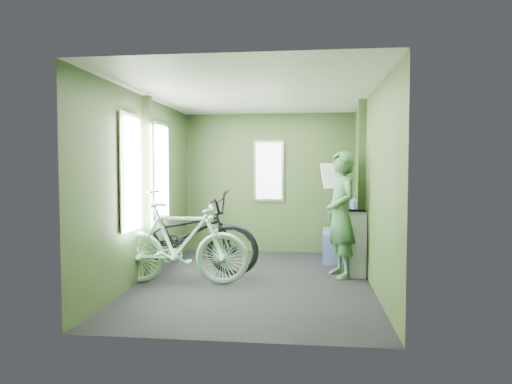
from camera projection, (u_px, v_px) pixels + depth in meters
room at (252, 165)px, 5.63m from camera, size 4.00×4.02×2.31m
bicycle_black at (183, 274)px, 6.04m from camera, size 2.14×1.12×1.18m
bicycle_mint at (180, 285)px, 5.46m from camera, size 1.69×0.62×1.04m
passenger at (341, 214)px, 5.83m from camera, size 0.55×0.75×1.61m
waste_box at (355, 243)px, 5.91m from camera, size 0.25×0.35×0.85m
bench_seat at (341, 242)px, 6.95m from camera, size 0.52×0.90×0.93m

